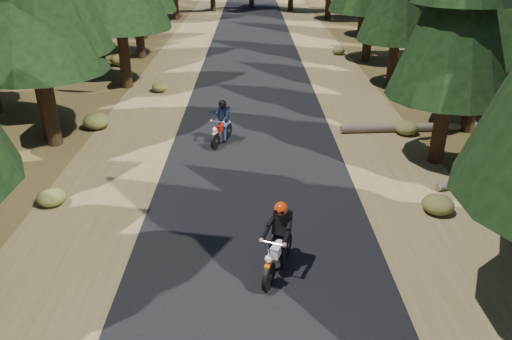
{
  "coord_description": "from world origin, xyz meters",
  "views": [
    {
      "loc": [
        -0.13,
        -10.78,
        6.81
      ],
      "look_at": [
        0.0,
        1.5,
        1.1
      ],
      "focal_mm": 35.0,
      "sensor_mm": 36.0,
      "label": 1
    }
  ],
  "objects_px": {
    "rider_follow": "(222,129)",
    "log_near": "(415,127)",
    "log_far": "(503,179)",
    "rider_lead": "(278,251)"
  },
  "relations": [
    {
      "from": "log_far",
      "to": "rider_lead",
      "type": "bearing_deg",
      "value": -162.26
    },
    {
      "from": "log_near",
      "to": "rider_lead",
      "type": "distance_m",
      "value": 10.71
    },
    {
      "from": "log_near",
      "to": "rider_follow",
      "type": "distance_m",
      "value": 7.55
    },
    {
      "from": "log_far",
      "to": "rider_follow",
      "type": "relative_size",
      "value": 2.45
    },
    {
      "from": "rider_follow",
      "to": "log_near",
      "type": "bearing_deg",
      "value": -150.47
    },
    {
      "from": "log_near",
      "to": "rider_lead",
      "type": "xyz_separation_m",
      "value": [
        -5.8,
        -9.0,
        0.41
      ]
    },
    {
      "from": "log_near",
      "to": "rider_follow",
      "type": "relative_size",
      "value": 3.14
    },
    {
      "from": "log_near",
      "to": "rider_follow",
      "type": "bearing_deg",
      "value": -174.58
    },
    {
      "from": "log_near",
      "to": "log_far",
      "type": "bearing_deg",
      "value": -76.9
    },
    {
      "from": "log_near",
      "to": "log_far",
      "type": "distance_m",
      "value": 4.7
    }
  ]
}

